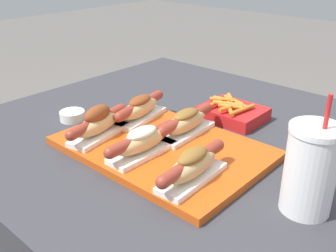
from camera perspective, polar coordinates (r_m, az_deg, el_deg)
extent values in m
cube|color=#333338|center=(1.20, 4.31, -16.81)|extent=(1.20, 1.01, 0.70)
cube|color=#CC4C14|center=(0.93, -0.83, -3.13)|extent=(0.47, 0.33, 0.02)
cube|color=white|center=(0.97, -9.99, -1.16)|extent=(0.09, 0.18, 0.01)
ellipsoid|color=tan|center=(0.96, -10.11, 0.34)|extent=(0.08, 0.15, 0.04)
cylinder|color=maroon|center=(0.96, -10.14, 0.73)|extent=(0.06, 0.19, 0.03)
sphere|color=maroon|center=(0.90, -13.93, -1.34)|extent=(0.03, 0.03, 0.03)
sphere|color=maroon|center=(1.02, -6.80, 2.54)|extent=(0.03, 0.03, 0.03)
ellipsoid|color=brown|center=(0.95, -10.22, 1.72)|extent=(0.05, 0.09, 0.04)
cube|color=white|center=(0.88, -3.73, -3.80)|extent=(0.06, 0.17, 0.01)
ellipsoid|color=tan|center=(0.87, -3.78, -2.17)|extent=(0.05, 0.15, 0.04)
cylinder|color=maroon|center=(0.86, -3.79, -1.75)|extent=(0.03, 0.18, 0.03)
sphere|color=maroon|center=(0.81, -8.48, -3.90)|extent=(0.03, 0.03, 0.03)
sphere|color=maroon|center=(0.92, 0.31, 0.14)|extent=(0.03, 0.03, 0.03)
ellipsoid|color=silver|center=(0.86, -3.81, -0.97)|extent=(0.04, 0.08, 0.02)
cube|color=white|center=(0.79, 3.51, -7.47)|extent=(0.07, 0.17, 0.01)
ellipsoid|color=tan|center=(0.77, 3.56, -5.72)|extent=(0.06, 0.15, 0.04)
cylinder|color=maroon|center=(0.77, 3.58, -5.26)|extent=(0.04, 0.19, 0.03)
sphere|color=maroon|center=(0.71, -0.83, -8.18)|extent=(0.03, 0.03, 0.03)
sphere|color=maroon|center=(0.84, 7.26, -2.77)|extent=(0.03, 0.03, 0.03)
ellipsoid|color=brown|center=(0.76, 3.60, -4.34)|extent=(0.04, 0.08, 0.03)
cube|color=white|center=(1.05, -4.02, 1.26)|extent=(0.09, 0.18, 0.01)
ellipsoid|color=tan|center=(1.04, -4.07, 2.67)|extent=(0.08, 0.16, 0.04)
cylinder|color=maroon|center=(1.04, -4.08, 3.04)|extent=(0.06, 0.19, 0.03)
sphere|color=maroon|center=(0.97, -7.14, 1.29)|extent=(0.03, 0.03, 0.03)
sphere|color=maroon|center=(1.11, -1.39, 4.56)|extent=(0.03, 0.03, 0.03)
ellipsoid|color=brown|center=(1.04, -4.10, 3.72)|extent=(0.06, 0.09, 0.02)
cube|color=white|center=(0.97, 2.61, -0.88)|extent=(0.07, 0.17, 0.01)
ellipsoid|color=tan|center=(0.96, 2.64, 0.63)|extent=(0.06, 0.15, 0.04)
cylinder|color=maroon|center=(0.96, 2.65, 1.02)|extent=(0.04, 0.19, 0.03)
sphere|color=maroon|center=(0.89, -0.89, -0.84)|extent=(0.03, 0.03, 0.03)
sphere|color=maroon|center=(1.03, 5.71, 2.64)|extent=(0.03, 0.03, 0.03)
ellipsoid|color=brown|center=(0.95, 2.66, 1.74)|extent=(0.04, 0.08, 0.02)
cylinder|color=white|center=(1.12, -13.72, 1.48)|extent=(0.07, 0.07, 0.03)
cylinder|color=red|center=(1.12, -13.76, 1.87)|extent=(0.06, 0.06, 0.01)
cylinder|color=white|center=(0.74, 19.90, -6.33)|extent=(0.09, 0.09, 0.16)
cylinder|color=white|center=(0.70, 20.87, -0.45)|extent=(0.09, 0.09, 0.01)
cylinder|color=red|center=(0.69, 22.17, 1.92)|extent=(0.01, 0.01, 0.06)
cube|color=red|center=(1.11, 9.40, 1.83)|extent=(0.17, 0.13, 0.03)
cylinder|color=orange|center=(1.11, 7.66, 3.86)|extent=(0.06, 0.04, 0.01)
cylinder|color=orange|center=(1.11, 7.48, 3.50)|extent=(0.07, 0.05, 0.01)
cylinder|color=orange|center=(1.06, 9.00, 2.31)|extent=(0.05, 0.06, 0.01)
cylinder|color=orange|center=(1.08, 8.65, 3.22)|extent=(0.08, 0.04, 0.01)
cylinder|color=orange|center=(1.14, 8.44, 3.77)|extent=(0.08, 0.02, 0.01)
cylinder|color=orange|center=(1.13, 9.09, 3.99)|extent=(0.05, 0.05, 0.01)
cylinder|color=orange|center=(1.08, 9.01, 2.84)|extent=(0.06, 0.04, 0.01)
cylinder|color=orange|center=(1.13, 8.80, 3.77)|extent=(0.04, 0.06, 0.01)
cylinder|color=orange|center=(1.07, 8.47, 2.72)|extent=(0.02, 0.06, 0.01)
cylinder|color=orange|center=(1.12, 9.59, 3.66)|extent=(0.08, 0.03, 0.01)
cylinder|color=orange|center=(1.10, 7.25, 3.43)|extent=(0.02, 0.09, 0.01)
cylinder|color=orange|center=(1.07, 10.85, 2.40)|extent=(0.02, 0.09, 0.01)
cylinder|color=orange|center=(1.10, 10.07, 3.14)|extent=(0.07, 0.02, 0.01)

